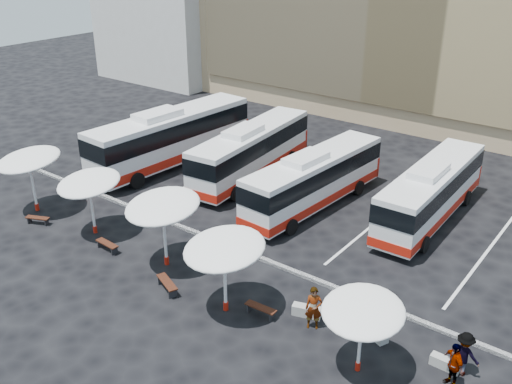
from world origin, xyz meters
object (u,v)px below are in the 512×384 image
Objects in this scene: bus_3 at (431,191)px; wood_bench_0 at (38,219)px; wood_bench_3 at (261,309)px; passenger_3 at (464,354)px; wood_bench_2 at (167,284)px; conc_bench_0 at (307,311)px; bus_1 at (251,150)px; sunshade_0 at (29,160)px; sunshade_3 at (224,249)px; sunshade_2 at (163,206)px; conc_bench_2 at (445,363)px; bus_2 at (314,178)px; passenger_0 at (314,308)px; conc_bench_1 at (374,331)px; sunshade_1 at (89,183)px; sunshade_4 at (363,311)px; bus_0 at (172,136)px; passenger_1 at (372,308)px; wood_bench_1 at (107,245)px; passenger_2 at (453,364)px.

bus_3 is 22.07m from wood_bench_0.
passenger_3 is at bearing 11.91° from wood_bench_3.
conc_bench_0 is at bearing 20.50° from wood_bench_2.
bus_1 is 20.31m from passenger_3.
sunshade_0 is 3.30× the size of wood_bench_0.
passenger_3 reaches higher than wood_bench_0.
sunshade_0 is at bearing 177.30° from sunshade_3.
passenger_3 is (14.18, 1.20, -2.28)m from sunshade_2.
bus_3 is at bearing 114.77° from conc_bench_2.
passenger_0 is at bearing -54.12° from bus_2.
sunshade_1 is at bearing -175.45° from conc_bench_1.
bus_2 is 13.99m from sunshade_4.
sunshade_4 is 3.28m from conc_bench_1.
bus_0 is 11.39m from bus_2.
passenger_1 is 0.95× the size of passenger_3.
sunshade_4 is at bearing 34.00° from passenger_3.
passenger_3 reaches higher than conc_bench_0.
sunshade_1 is at bearing 176.88° from sunshade_4.
conc_bench_0 is at bearing -175.67° from conc_bench_2.
sunshade_0 is 18.34m from conc_bench_0.
wood_bench_3 is at bearing -0.38° from sunshade_0.
bus_2 reaches higher than wood_bench_1.
wood_bench_3 is (6.15, -0.49, -2.85)m from sunshade_2.
wood_bench_3 is (16.49, -0.11, -2.85)m from sunshade_0.
sunshade_4 reaches higher than wood_bench_1.
passenger_2 is at bearing -34.94° from bus_2.
wood_bench_3 is at bearing 2.45° from wood_bench_1.
passenger_3 is at bearing 118.95° from passenger_2.
sunshade_3 is 9.98m from passenger_3.
conc_bench_1 is 0.74× the size of passenger_3.
passenger_1 is (15.63, 1.84, -2.09)m from sunshade_1.
passenger_0 reaches higher than passenger_3.
sunshade_2 is at bearing 151.13° from passenger_0.
bus_0 is 24.96m from passenger_2.
sunshade_0 is 3.12× the size of wood_bench_1.
wood_bench_1 is at bearing -171.87° from conc_bench_0.
bus_2 is at bearing 39.22° from sunshade_0.
wood_bench_1 reaches higher than wood_bench_0.
conc_bench_2 is at bearing 3.62° from sunshade_0.
conc_bench_0 is at bearing 4.03° from passenger_3.
passenger_0 is at bearing 1.27° from sunshade_2.
bus_2 is 6.60m from bus_3.
sunshade_3 reaches higher than passenger_3.
wood_bench_3 is 4.79m from conc_bench_1.
sunshade_0 is at bearing 179.62° from wood_bench_3.
wood_bench_3 reaches higher than conc_bench_2.
wood_bench_0 is at bearing 155.00° from passenger_0.
wood_bench_0 is at bearing -178.86° from sunshade_4.
bus_3 is 8.31× the size of conc_bench_1.
bus_1 reaches higher than wood_bench_2.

